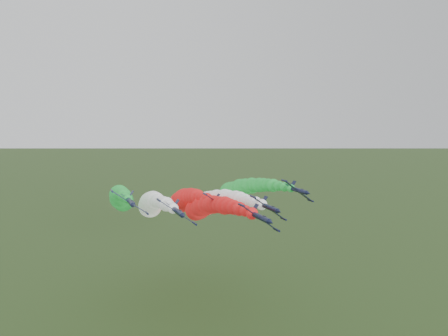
% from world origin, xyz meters
% --- Properties ---
extents(jet_lead, '(13.74, 70.72, 16.93)m').
position_xyz_m(jet_lead, '(2.90, 36.40, 33.64)').
color(jet_lead, black).
rests_on(jet_lead, ground).
extents(jet_inner_left, '(13.73, 70.71, 16.92)m').
position_xyz_m(jet_inner_left, '(-9.93, 46.62, 33.67)').
color(jet_inner_left, black).
rests_on(jet_inner_left, ground).
extents(jet_inner_right, '(13.94, 70.92, 17.13)m').
position_xyz_m(jet_inner_right, '(9.37, 46.34, 33.13)').
color(jet_inner_right, black).
rests_on(jet_inner_right, ground).
extents(jet_outer_left, '(13.88, 70.86, 17.07)m').
position_xyz_m(jet_outer_left, '(-17.49, 56.85, 34.28)').
color(jet_outer_left, black).
rests_on(jet_outer_left, ground).
extents(jet_outer_right, '(13.98, 70.95, 17.16)m').
position_xyz_m(jet_outer_right, '(21.09, 54.77, 34.86)').
color(jet_outer_right, black).
rests_on(jet_outer_right, ground).
extents(jet_trail, '(14.24, 71.22, 17.43)m').
position_xyz_m(jet_trail, '(4.44, 62.79, 31.43)').
color(jet_trail, black).
rests_on(jet_trail, ground).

